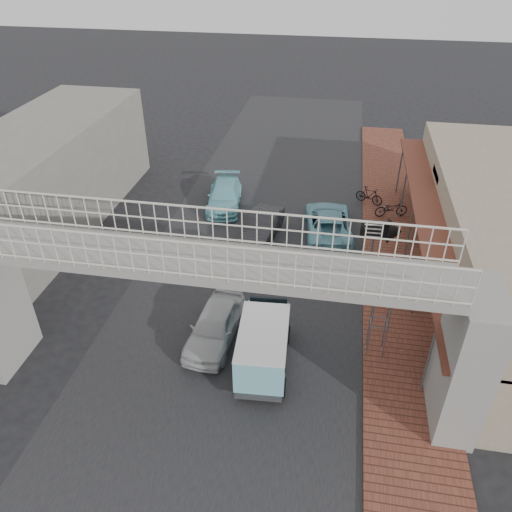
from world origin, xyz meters
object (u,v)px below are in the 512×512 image
at_px(dark_sedan, 261,228).
at_px(street_clock, 384,293).
at_px(motorcycle_near, 391,208).
at_px(arrow_sign, 392,232).
at_px(angkot_curb, 328,223).
at_px(angkot_van, 264,342).
at_px(white_hatchback, 215,325).
at_px(motorcycle_far, 369,195).
at_px(angkot_far, 224,196).

relative_size(dark_sedan, street_clock, 1.26).
relative_size(motorcycle_near, arrow_sign, 0.61).
distance_m(angkot_curb, angkot_van, 9.67).
height_order(white_hatchback, angkot_van, angkot_van).
bearing_deg(angkot_van, white_hatchback, 148.26).
bearing_deg(angkot_van, dark_sedan, 96.35).
distance_m(white_hatchback, motorcycle_near, 12.76).
xyz_separation_m(dark_sedan, angkot_curb, (3.25, 1.07, 0.02)).
bearing_deg(motorcycle_far, dark_sedan, 156.81).
xyz_separation_m(angkot_far, arrow_sign, (8.49, -5.56, 1.85)).
relative_size(angkot_curb, angkot_far, 1.12).
bearing_deg(motorcycle_near, street_clock, 157.66).
bearing_deg(dark_sedan, motorcycle_far, 49.13).
distance_m(motorcycle_far, arrow_sign, 7.34).
distance_m(angkot_curb, motorcycle_far, 4.13).
bearing_deg(angkot_far, white_hatchback, -86.70).
bearing_deg(motorcycle_far, angkot_van, -170.61).
distance_m(dark_sedan, motorcycle_far, 7.05).
bearing_deg(white_hatchback, motorcycle_far, 68.68).
xyz_separation_m(motorcycle_far, arrow_sign, (0.62, -7.06, 1.89)).
bearing_deg(angkot_far, motorcycle_near, -6.48).
xyz_separation_m(white_hatchback, street_clock, (5.90, 0.36, 2.04)).
xyz_separation_m(motorcycle_near, street_clock, (-1.04, -10.36, 2.14)).
distance_m(white_hatchback, angkot_van, 2.32).
xyz_separation_m(dark_sedan, angkot_far, (-2.57, 3.14, -0.03)).
height_order(motorcycle_near, motorcycle_far, motorcycle_far).
bearing_deg(angkot_far, motorcycle_far, 2.99).
xyz_separation_m(angkot_far, motorcycle_far, (7.87, 1.50, -0.04)).
bearing_deg(white_hatchback, dark_sedan, 90.57).
bearing_deg(motorcycle_near, angkot_far, 74.73).
height_order(angkot_van, motorcycle_far, angkot_van).
relative_size(dark_sedan, angkot_far, 0.92).
height_order(white_hatchback, street_clock, street_clock).
height_order(dark_sedan, angkot_curb, angkot_curb).
xyz_separation_m(angkot_curb, arrow_sign, (2.67, -3.49, 1.80)).
relative_size(white_hatchback, angkot_far, 0.91).
bearing_deg(angkot_curb, angkot_van, 73.15).
height_order(angkot_far, street_clock, street_clock).
bearing_deg(angkot_curb, arrow_sign, 121.03).
relative_size(angkot_far, street_clock, 1.36).
height_order(white_hatchback, motorcycle_near, white_hatchback).
relative_size(dark_sedan, angkot_van, 1.03).
height_order(white_hatchback, arrow_sign, arrow_sign).
xyz_separation_m(angkot_curb, angkot_far, (-5.82, 2.07, -0.05)).
xyz_separation_m(motorcycle_near, arrow_sign, (-0.51, -5.77, 1.90)).
xyz_separation_m(dark_sedan, motorcycle_far, (5.30, 4.65, -0.07)).
bearing_deg(angkot_curb, white_hatchback, 59.58).
bearing_deg(dark_sedan, motorcycle_near, 35.42).
xyz_separation_m(angkot_far, street_clock, (7.97, -10.14, 2.08)).
relative_size(white_hatchback, motorcycle_near, 2.19).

